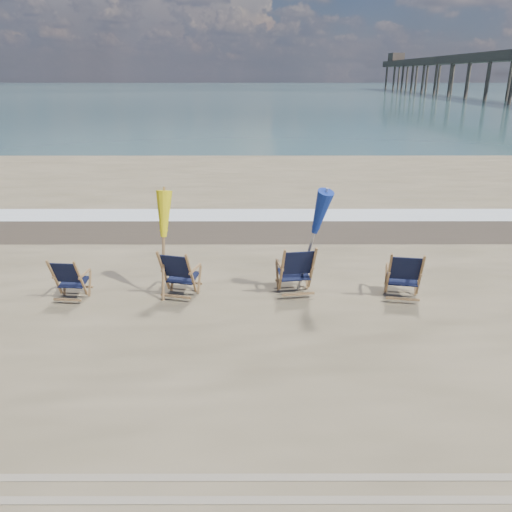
# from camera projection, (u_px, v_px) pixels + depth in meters

# --- Properties ---
(ocean) EXTENTS (400.00, 400.00, 0.00)m
(ocean) POSITION_uv_depth(u_px,v_px,m) (255.00, 91.00, 127.56)
(ocean) COLOR #395B60
(ocean) RESTS_ON ground
(surf_foam) EXTENTS (200.00, 1.40, 0.01)m
(surf_foam) POSITION_uv_depth(u_px,v_px,m) (256.00, 215.00, 15.14)
(surf_foam) COLOR silver
(surf_foam) RESTS_ON ground
(wet_sand_strip) EXTENTS (200.00, 2.60, 0.00)m
(wet_sand_strip) POSITION_uv_depth(u_px,v_px,m) (256.00, 229.00, 13.73)
(wet_sand_strip) COLOR #42362A
(wet_sand_strip) RESTS_ON ground
(beach_chair_0) EXTENTS (0.63, 0.69, 0.89)m
(beach_chair_0) POSITION_uv_depth(u_px,v_px,m) (81.00, 280.00, 9.20)
(beach_chair_0) COLOR black
(beach_chair_0) RESTS_ON ground
(beach_chair_1) EXTENTS (0.80, 0.86, 1.00)m
(beach_chair_1) POSITION_uv_depth(u_px,v_px,m) (191.00, 276.00, 9.27)
(beach_chair_1) COLOR black
(beach_chair_1) RESTS_ON ground
(beach_chair_2) EXTENTS (0.78, 0.85, 1.05)m
(beach_chair_2) POSITION_uv_depth(u_px,v_px,m) (312.00, 270.00, 9.46)
(beach_chair_2) COLOR black
(beach_chair_2) RESTS_ON ground
(beach_chair_3) EXTENTS (0.76, 0.83, 1.01)m
(beach_chair_3) POSITION_uv_depth(u_px,v_px,m) (420.00, 277.00, 9.18)
(beach_chair_3) COLOR black
(beach_chair_3) RESTS_ON ground
(umbrella_yellow) EXTENTS (0.30, 0.30, 2.04)m
(umbrella_yellow) POSITION_uv_depth(u_px,v_px,m) (161.00, 220.00, 9.06)
(umbrella_yellow) COLOR olive
(umbrella_yellow) RESTS_ON ground
(umbrella_blue) EXTENTS (0.30, 0.30, 2.22)m
(umbrella_blue) POSITION_uv_depth(u_px,v_px,m) (311.00, 211.00, 9.05)
(umbrella_blue) COLOR #A5A5AD
(umbrella_blue) RESTS_ON ground
(fishing_pier) EXTENTS (4.40, 140.00, 9.30)m
(fishing_pier) POSITION_uv_depth(u_px,v_px,m) (507.00, 70.00, 75.30)
(fishing_pier) COLOR #4D4138
(fishing_pier) RESTS_ON ground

